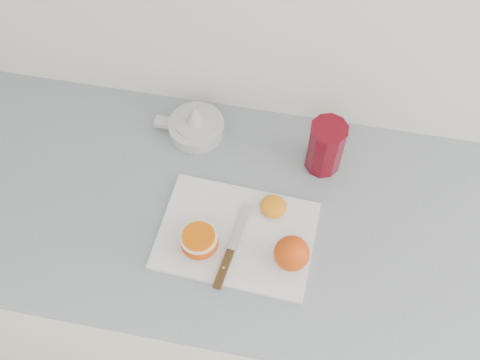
# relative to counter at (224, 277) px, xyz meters

# --- Properties ---
(counter) EXTENTS (2.42, 0.64, 0.89)m
(counter) POSITION_rel_counter_xyz_m (0.00, 0.00, 0.00)
(counter) COLOR #E9EACD
(counter) RESTS_ON ground
(cutting_board) EXTENTS (0.35, 0.26, 0.01)m
(cutting_board) POSITION_rel_counter_xyz_m (0.05, -0.07, 0.45)
(cutting_board) COLOR white
(cutting_board) RESTS_ON counter
(whole_orange) EXTENTS (0.08, 0.08, 0.08)m
(whole_orange) POSITION_rel_counter_xyz_m (0.18, -0.11, 0.49)
(whole_orange) COLOR #CA3500
(whole_orange) RESTS_ON cutting_board
(half_orange) EXTENTS (0.08, 0.08, 0.05)m
(half_orange) POSITION_rel_counter_xyz_m (-0.02, -0.11, 0.48)
(half_orange) COLOR #CA3500
(half_orange) RESTS_ON cutting_board
(squeezed_shell) EXTENTS (0.06, 0.06, 0.03)m
(squeezed_shell) POSITION_rel_counter_xyz_m (0.12, 0.01, 0.47)
(squeezed_shell) COLOR orange
(squeezed_shell) RESTS_ON cutting_board
(paring_knife) EXTENTS (0.05, 0.21, 0.01)m
(paring_knife) POSITION_rel_counter_xyz_m (0.05, -0.14, 0.46)
(paring_knife) COLOR #432D12
(paring_knife) RESTS_ON cutting_board
(citrus_juicer) EXTENTS (0.18, 0.14, 0.09)m
(citrus_juicer) POSITION_rel_counter_xyz_m (-0.10, 0.20, 0.47)
(citrus_juicer) COLOR silver
(citrus_juicer) RESTS_ON counter
(red_tumbler) EXTENTS (0.09, 0.09, 0.14)m
(red_tumbler) POSITION_rel_counter_xyz_m (0.22, 0.16, 0.51)
(red_tumbler) COLOR #670613
(red_tumbler) RESTS_ON counter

